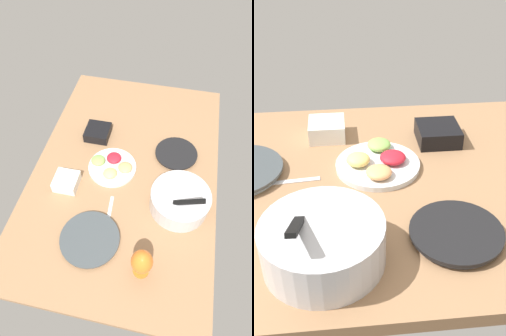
# 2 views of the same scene
# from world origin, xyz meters

# --- Properties ---
(ground_plane) EXTENTS (1.60, 1.04, 0.04)m
(ground_plane) POSITION_xyz_m (0.00, 0.00, -0.02)
(ground_plane) COLOR #99704C
(dinner_plate_left) EXTENTS (0.25, 0.25, 0.02)m
(dinner_plate_left) POSITION_xyz_m (-0.16, 0.27, 0.01)
(dinner_plate_left) COLOR #4C4C51
(dinner_plate_left) RESTS_ON ground_plane
(mixing_bowl) EXTENTS (0.30, 0.30, 0.19)m
(mixing_bowl) POSITION_xyz_m (0.18, 0.32, 0.06)
(mixing_bowl) COLOR silver
(mixing_bowl) RESTS_ON ground_plane
(fruit_platter) EXTENTS (0.27, 0.27, 0.06)m
(fruit_platter) POSITION_xyz_m (0.01, -0.08, 0.02)
(fruit_platter) COLOR silver
(fruit_platter) RESTS_ON ground_plane
(square_bowl_black) EXTENTS (0.15, 0.15, 0.06)m
(square_bowl_black) POSITION_xyz_m (-0.22, -0.22, 0.03)
(square_bowl_black) COLOR black
(square_bowl_black) RESTS_ON ground_plane
(square_bowl_white) EXTENTS (0.13, 0.13, 0.06)m
(square_bowl_white) POSITION_xyz_m (0.18, -0.29, 0.04)
(square_bowl_white) COLOR white
(square_bowl_white) RESTS_ON ground_plane
(fork_by_right_plate) EXTENTS (0.18, 0.03, 0.01)m
(fork_by_right_plate) POSITION_xyz_m (0.29, -0.02, 0.00)
(fork_by_right_plate) COLOR silver
(fork_by_right_plate) RESTS_ON ground_plane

